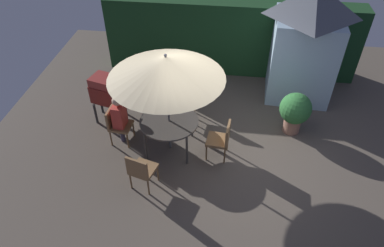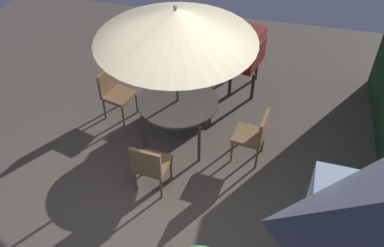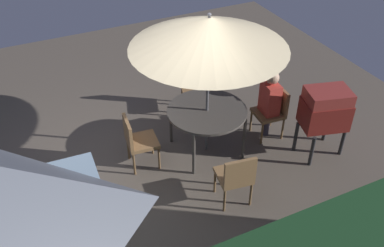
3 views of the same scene
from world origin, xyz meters
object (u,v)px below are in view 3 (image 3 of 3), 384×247
object	(u,v)px
bbq_grill	(325,110)
chair_far_side	(194,84)
patio_table	(207,113)
chair_near_shed	(273,109)
person_in_red	(270,97)
chair_toward_house	(236,176)
patio_umbrella	(209,33)
chair_toward_hedge	(137,139)
potted_plant_by_grill	(40,218)

from	to	relation	value
bbq_grill	chair_far_side	size ratio (longest dim) A/B	1.33
patio_table	bbq_grill	xyz separation A→B (m)	(-1.63, 0.85, 0.11)
chair_near_shed	person_in_red	xyz separation A→B (m)	(0.09, -0.01, 0.26)
chair_toward_house	bbq_grill	bearing A→B (deg)	-167.59
patio_table	patio_umbrella	world-z (taller)	patio_umbrella
chair_toward_hedge	chair_toward_house	bearing A→B (deg)	125.25
chair_far_side	potted_plant_by_grill	distance (m)	3.80
patio_umbrella	bbq_grill	size ratio (longest dim) A/B	2.01
chair_toward_house	patio_umbrella	bearing A→B (deg)	-98.27
patio_table	person_in_red	bearing A→B (deg)	175.55
patio_umbrella	chair_toward_hedge	world-z (taller)	patio_umbrella
chair_toward_hedge	chair_toward_house	xyz separation A→B (m)	(-0.97, 1.37, 0.00)
chair_far_side	patio_umbrella	bearing A→B (deg)	73.94
chair_toward_hedge	patio_umbrella	bearing A→B (deg)	174.16
chair_toward_house	potted_plant_by_grill	size ratio (longest dim) A/B	0.87
chair_toward_hedge	bbq_grill	bearing A→B (deg)	160.78
person_in_red	chair_toward_house	bearing A→B (deg)	41.66
patio_table	bbq_grill	bearing A→B (deg)	152.43
patio_umbrella	chair_far_side	xyz separation A→B (m)	(-0.35, -1.21, -1.59)
chair_toward_hedge	chair_toward_house	size ratio (longest dim) A/B	1.00
bbq_grill	potted_plant_by_grill	xyz separation A→B (m)	(4.41, 0.09, -0.24)
chair_far_side	chair_toward_house	distance (m)	2.52
chair_near_shed	potted_plant_by_grill	world-z (taller)	potted_plant_by_grill
chair_near_shed	person_in_red	world-z (taller)	person_in_red
patio_umbrella	chair_toward_hedge	size ratio (longest dim) A/B	2.67
potted_plant_by_grill	person_in_red	world-z (taller)	person_in_red
patio_table	potted_plant_by_grill	xyz separation A→B (m)	(2.77, 0.94, -0.13)
patio_table	chair_far_side	xyz separation A→B (m)	(-0.35, -1.21, -0.22)
bbq_grill	chair_toward_house	world-z (taller)	bbq_grill
chair_far_side	chair_toward_hedge	bearing A→B (deg)	36.13
patio_table	chair_toward_hedge	bearing A→B (deg)	-5.84
chair_toward_house	potted_plant_by_grill	world-z (taller)	potted_plant_by_grill
potted_plant_by_grill	bbq_grill	bearing A→B (deg)	-178.86
bbq_grill	person_in_red	world-z (taller)	person_in_red
patio_umbrella	chair_toward_house	distance (m)	2.03
chair_toward_hedge	person_in_red	distance (m)	2.30
patio_umbrella	potted_plant_by_grill	xyz separation A→B (m)	(2.77, 0.94, -1.51)
chair_far_side	potted_plant_by_grill	size ratio (longest dim) A/B	0.87
patio_umbrella	chair_far_side	distance (m)	2.03
chair_far_side	chair_toward_hedge	world-z (taller)	same
patio_umbrella	person_in_red	bearing A→B (deg)	175.55
chair_far_side	chair_near_shed	bearing A→B (deg)	123.46
potted_plant_by_grill	chair_far_side	bearing A→B (deg)	-145.40
patio_table	potted_plant_by_grill	distance (m)	2.93
patio_table	chair_far_side	world-z (taller)	chair_far_side
bbq_grill	chair_near_shed	xyz separation A→B (m)	(0.42, -0.76, -0.33)
chair_far_side	person_in_red	size ratio (longest dim) A/B	0.71
patio_umbrella	bbq_grill	xyz separation A→B (m)	(-1.63, 0.85, -1.27)
bbq_grill	chair_far_side	world-z (taller)	bbq_grill
patio_table	chair_near_shed	world-z (taller)	chair_near_shed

